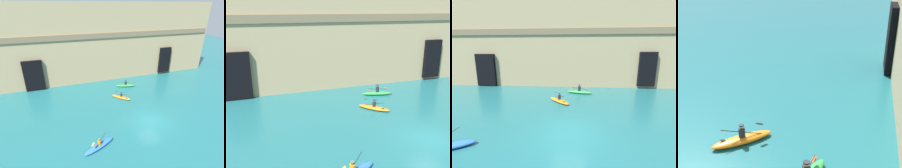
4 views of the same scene
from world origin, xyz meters
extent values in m
plane|color=#1E6066|center=(0.00, 0.00, 0.00)|extent=(120.00, 120.00, 0.00)
cube|color=tan|center=(-1.02, 16.81, 6.74)|extent=(42.33, 6.09, 13.47)
cube|color=#79674A|center=(-1.02, 13.72, 8.24)|extent=(41.49, 0.24, 0.87)
cube|color=black|center=(-13.63, 13.62, 2.55)|extent=(2.95, 0.70, 4.98)
cube|color=black|center=(10.76, 13.62, 2.87)|extent=(2.38, 0.70, 4.97)
ellipsoid|color=orange|center=(-1.31, 6.39, 0.17)|extent=(2.65, 2.75, 0.34)
cylinder|color=#232328|center=(-1.31, 6.39, 0.57)|extent=(0.32, 0.32, 0.46)
sphere|color=beige|center=(-1.31, 6.39, 0.89)|extent=(0.19, 0.19, 0.19)
cylinder|color=#232328|center=(-1.31, 6.39, 0.96)|extent=(0.23, 0.23, 0.06)
cylinder|color=black|center=(-1.31, 6.39, 0.59)|extent=(1.19, 1.66, 0.67)
ellipsoid|color=black|center=(-0.80, 5.67, 0.31)|extent=(0.40, 0.46, 0.18)
ellipsoid|color=black|center=(-1.83, 7.11, 0.87)|extent=(0.40, 0.46, 0.18)
ellipsoid|color=green|center=(0.92, 10.04, 0.19)|extent=(3.35, 1.47, 0.39)
cylinder|color=#232328|center=(0.92, 10.04, 0.68)|extent=(0.35, 0.35, 0.58)
sphere|color=tan|center=(0.92, 10.04, 1.07)|extent=(0.22, 0.22, 0.22)
cylinder|color=#232328|center=(0.92, 10.04, 1.16)|extent=(0.27, 0.27, 0.06)
cylinder|color=black|center=(0.92, 10.04, 0.70)|extent=(2.16, 0.35, 0.18)
ellipsoid|color=#D84C19|center=(1.88, 9.90, 0.77)|extent=(0.46, 0.24, 0.08)
ellipsoid|color=#D84C19|center=(-0.03, 10.18, 0.64)|extent=(0.46, 0.24, 0.08)
ellipsoid|color=blue|center=(-7.04, -2.20, 0.17)|extent=(3.57, 2.16, 0.34)
cylinder|color=orange|center=(-7.04, -2.20, 0.58)|extent=(0.33, 0.33, 0.48)
sphere|color=brown|center=(-7.04, -2.20, 0.92)|extent=(0.19, 0.19, 0.19)
cylinder|color=#4C6B4C|center=(-7.04, -2.20, 0.99)|extent=(0.24, 0.24, 0.06)
cylinder|color=black|center=(-7.04, -2.20, 0.61)|extent=(1.70, 1.25, 1.02)
ellipsoid|color=yellow|center=(-7.78, -2.74, 1.05)|extent=(0.44, 0.39, 0.24)
ellipsoid|color=yellow|center=(-6.30, -1.65, 0.16)|extent=(0.44, 0.39, 0.24)
camera|label=1|loc=(-10.15, -15.16, 12.95)|focal=28.00mm
camera|label=2|loc=(-11.75, -13.41, 9.25)|focal=40.00mm
camera|label=3|loc=(0.35, -8.96, 5.30)|focal=24.00mm
camera|label=4|loc=(10.62, 11.90, 8.72)|focal=50.00mm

